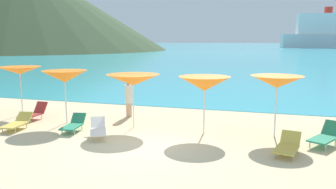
{
  "coord_description": "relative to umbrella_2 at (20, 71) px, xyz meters",
  "views": [
    {
      "loc": [
        3.95,
        -10.29,
        3.42
      ],
      "look_at": [
        -0.12,
        3.19,
        1.2
      ],
      "focal_mm": 36.79,
      "sensor_mm": 36.0,
      "label": 1
    }
  ],
  "objects": [
    {
      "name": "lounge_chair_6",
      "position": [
        11.62,
        -2.45,
        -1.79
      ],
      "size": [
        0.88,
        1.47,
        0.6
      ],
      "rotation": [
        0.0,
        0.0,
        -0.22
      ],
      "color": "#D8BF4C",
      "rests_on": "ground_plane"
    },
    {
      "name": "umbrella_4",
      "position": [
        5.89,
        -0.7,
        -0.16
      ],
      "size": [
        2.23,
        2.23,
        2.11
      ],
      "color": "silver",
      "rests_on": "ground_plane"
    },
    {
      "name": "ground_plane",
      "position": [
        7.1,
        7.21,
        -2.2
      ],
      "size": [
        50.0,
        100.0,
        0.3
      ],
      "primitive_type": "cube",
      "color": "beige"
    },
    {
      "name": "headland_hill",
      "position": [
        -73.22,
        90.1,
        13.35
      ],
      "size": [
        100.73,
        100.73,
        30.8
      ],
      "primitive_type": "cone",
      "color": "#384C2D",
      "rests_on": "ground_plane"
    },
    {
      "name": "ocean_water",
      "position": [
        7.1,
        223.58,
        -2.04
      ],
      "size": [
        650.0,
        440.0,
        0.02
      ],
      "primitive_type": "cube",
      "color": "#38B7CC",
      "rests_on": "ground_plane"
    },
    {
      "name": "umbrella_2",
      "position": [
        0.0,
        0.0,
        0.0
      ],
      "size": [
        1.95,
        1.95,
        2.23
      ],
      "color": "silver",
      "rests_on": "ground_plane"
    },
    {
      "name": "umbrella_6",
      "position": [
        11.25,
        -0.45,
        -0.08
      ],
      "size": [
        2.0,
        2.0,
        2.19
      ],
      "color": "silver",
      "rests_on": "ground_plane"
    },
    {
      "name": "lounge_chair_11",
      "position": [
        1.22,
        -0.74,
        -1.75
      ],
      "size": [
        0.57,
        1.41,
        0.7
      ],
      "rotation": [
        0.0,
        0.0,
        -0.01
      ],
      "color": "#A53333",
      "rests_on": "ground_plane"
    },
    {
      "name": "umbrella_5",
      "position": [
        8.73,
        -0.8,
        -0.2
      ],
      "size": [
        2.05,
        2.05,
        2.13
      ],
      "color": "silver",
      "rests_on": "ground_plane"
    },
    {
      "name": "lounge_chair_9",
      "position": [
        5.24,
        -2.45,
        -1.74
      ],
      "size": [
        1.16,
        1.54,
        0.61
      ],
      "rotation": [
        0.0,
        0.0,
        0.5
      ],
      "color": "white",
      "rests_on": "ground_plane"
    },
    {
      "name": "beachgoer_3",
      "position": [
        4.95,
        0.99,
        -1.19
      ],
      "size": [
        0.34,
        0.34,
        1.65
      ],
      "rotation": [
        0.0,
        0.0,
        3.51
      ],
      "color": "#DBAA84",
      "rests_on": "ground_plane"
    },
    {
      "name": "umbrella_3",
      "position": [
        2.91,
        -0.84,
        -0.1
      ],
      "size": [
        1.94,
        1.94,
        2.2
      ],
      "color": "silver",
      "rests_on": "ground_plane"
    },
    {
      "name": "lounge_chair_7",
      "position": [
        1.65,
        -2.3,
        -1.8
      ],
      "size": [
        0.82,
        1.56,
        0.55
      ],
      "rotation": [
        0.0,
        0.0,
        0.15
      ],
      "color": "#D8BF4C",
      "rests_on": "ground_plane"
    },
    {
      "name": "lounge_chair_5",
      "position": [
        3.93,
        -1.93,
        -1.78
      ],
      "size": [
        0.74,
        1.42,
        0.59
      ],
      "rotation": [
        0.0,
        0.0,
        0.15
      ],
      "color": "#268C66",
      "rests_on": "ground_plane"
    },
    {
      "name": "lounge_chair_1",
      "position": [
        12.85,
        -1.12,
        -1.73
      ],
      "size": [
        1.24,
        1.62,
        0.72
      ],
      "rotation": [
        0.0,
        0.0,
        -0.5
      ],
      "color": "#268C66",
      "rests_on": "ground_plane"
    }
  ]
}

